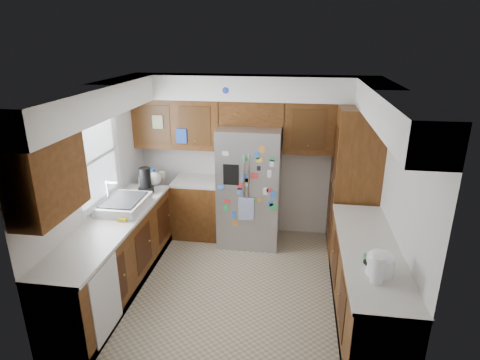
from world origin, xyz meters
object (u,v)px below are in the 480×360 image
object	(u,v)px
pantry	(354,181)
fridge	(250,186)
paper_towel	(378,270)
rice_cooker	(381,262)

from	to	relation	value
pantry	fridge	distance (m)	1.51
paper_towel	fridge	bearing A→B (deg)	121.97
pantry	fridge	xyz separation A→B (m)	(-1.50, 0.05, -0.17)
pantry	paper_towel	bearing A→B (deg)	-91.25
rice_cooker	fridge	bearing A→B (deg)	124.62
fridge	pantry	bearing A→B (deg)	-2.06
pantry	fridge	bearing A→B (deg)	177.94
pantry	paper_towel	distance (m)	2.27
pantry	rice_cooker	xyz separation A→B (m)	(-0.00, -2.12, -0.03)
paper_towel	rice_cooker	bearing A→B (deg)	72.12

